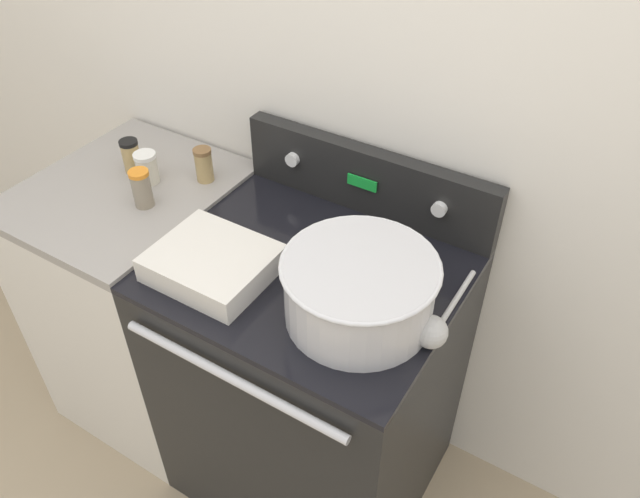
{
  "coord_description": "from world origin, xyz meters",
  "views": [
    {
      "loc": [
        0.65,
        -0.68,
        2.01
      ],
      "look_at": [
        0.02,
        0.34,
        1.0
      ],
      "focal_mm": 35.0,
      "sensor_mm": 36.0,
      "label": 1
    }
  ],
  "objects_px": {
    "spice_jar_black_cap": "(131,156)",
    "casserole_dish": "(212,262)",
    "mixing_bowl": "(359,287)",
    "spice_jar_white_cap": "(147,168)",
    "spice_jar_brown_cap": "(204,165)",
    "spice_jar_orange_cap": "(142,188)",
    "ladle": "(433,329)"
  },
  "relations": [
    {
      "from": "spice_jar_black_cap",
      "to": "casserole_dish",
      "type": "bearing_deg",
      "value": -24.63
    },
    {
      "from": "casserole_dish",
      "to": "spice_jar_black_cap",
      "type": "bearing_deg",
      "value": 155.37
    },
    {
      "from": "mixing_bowl",
      "to": "spice_jar_white_cap",
      "type": "relative_size",
      "value": 3.75
    },
    {
      "from": "spice_jar_white_cap",
      "to": "spice_jar_brown_cap",
      "type": "bearing_deg",
      "value": 34.9
    },
    {
      "from": "spice_jar_white_cap",
      "to": "spice_jar_black_cap",
      "type": "xyz_separation_m",
      "value": [
        -0.08,
        0.02,
        0.0
      ]
    },
    {
      "from": "mixing_bowl",
      "to": "spice_jar_orange_cap",
      "type": "bearing_deg",
      "value": 175.97
    },
    {
      "from": "ladle",
      "to": "spice_jar_orange_cap",
      "type": "height_order",
      "value": "spice_jar_orange_cap"
    },
    {
      "from": "mixing_bowl",
      "to": "ladle",
      "type": "distance_m",
      "value": 0.19
    },
    {
      "from": "spice_jar_brown_cap",
      "to": "mixing_bowl",
      "type": "bearing_deg",
      "value": -20.19
    },
    {
      "from": "spice_jar_brown_cap",
      "to": "spice_jar_black_cap",
      "type": "relative_size",
      "value": 1.01
    },
    {
      "from": "mixing_bowl",
      "to": "spice_jar_black_cap",
      "type": "bearing_deg",
      "value": 169.36
    },
    {
      "from": "casserole_dish",
      "to": "spice_jar_black_cap",
      "type": "xyz_separation_m",
      "value": [
        -0.5,
        0.23,
        0.03
      ]
    },
    {
      "from": "mixing_bowl",
      "to": "casserole_dish",
      "type": "distance_m",
      "value": 0.39
    },
    {
      "from": "spice_jar_orange_cap",
      "to": "ladle",
      "type": "bearing_deg",
      "value": -1.87
    },
    {
      "from": "casserole_dish",
      "to": "spice_jar_white_cap",
      "type": "bearing_deg",
      "value": 153.32
    },
    {
      "from": "casserole_dish",
      "to": "spice_jar_brown_cap",
      "type": "bearing_deg",
      "value": 132.27
    },
    {
      "from": "ladle",
      "to": "spice_jar_black_cap",
      "type": "xyz_separation_m",
      "value": [
        -1.06,
        0.14,
        0.03
      ]
    },
    {
      "from": "spice_jar_brown_cap",
      "to": "spice_jar_black_cap",
      "type": "xyz_separation_m",
      "value": [
        -0.22,
        -0.08,
        -0.0
      ]
    },
    {
      "from": "ladle",
      "to": "spice_jar_white_cap",
      "type": "height_order",
      "value": "spice_jar_white_cap"
    },
    {
      "from": "ladle",
      "to": "spice_jar_brown_cap",
      "type": "height_order",
      "value": "spice_jar_brown_cap"
    },
    {
      "from": "spice_jar_orange_cap",
      "to": "spice_jar_black_cap",
      "type": "bearing_deg",
      "value": 143.58
    },
    {
      "from": "ladle",
      "to": "spice_jar_black_cap",
      "type": "bearing_deg",
      "value": 172.27
    },
    {
      "from": "casserole_dish",
      "to": "spice_jar_white_cap",
      "type": "relative_size",
      "value": 3.0
    },
    {
      "from": "spice_jar_orange_cap",
      "to": "casserole_dish",
      "type": "bearing_deg",
      "value": -18.37
    },
    {
      "from": "mixing_bowl",
      "to": "spice_jar_orange_cap",
      "type": "xyz_separation_m",
      "value": [
        -0.73,
        0.05,
        -0.02
      ]
    },
    {
      "from": "mixing_bowl",
      "to": "spice_jar_orange_cap",
      "type": "distance_m",
      "value": 0.73
    },
    {
      "from": "spice_jar_orange_cap",
      "to": "spice_jar_brown_cap",
      "type": "bearing_deg",
      "value": 71.34
    },
    {
      "from": "ladle",
      "to": "spice_jar_orange_cap",
      "type": "distance_m",
      "value": 0.91
    },
    {
      "from": "casserole_dish",
      "to": "spice_jar_brown_cap",
      "type": "xyz_separation_m",
      "value": [
        -0.28,
        0.31,
        0.03
      ]
    },
    {
      "from": "mixing_bowl",
      "to": "spice_jar_white_cap",
      "type": "height_order",
      "value": "mixing_bowl"
    },
    {
      "from": "ladle",
      "to": "spice_jar_orange_cap",
      "type": "relative_size",
      "value": 2.71
    },
    {
      "from": "mixing_bowl",
      "to": "casserole_dish",
      "type": "xyz_separation_m",
      "value": [
        -0.38,
        -0.06,
        -0.05
      ]
    }
  ]
}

